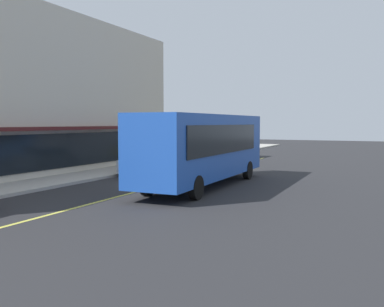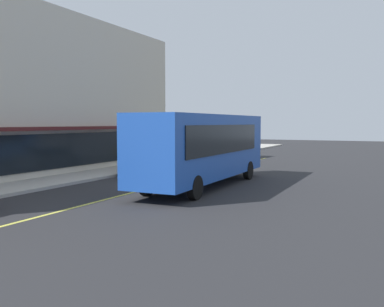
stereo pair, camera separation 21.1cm
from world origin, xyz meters
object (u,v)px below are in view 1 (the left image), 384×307
(car_yellow, at_px, (215,152))
(pedestrian_waiting, at_px, (138,150))
(car_silver, at_px, (149,162))
(traffic_light, at_px, (123,132))
(bus, at_px, (204,146))

(car_yellow, bearing_deg, pedestrian_waiting, 150.12)
(car_yellow, bearing_deg, car_silver, 179.95)
(traffic_light, relative_size, car_silver, 0.74)
(car_yellow, bearing_deg, traffic_light, 169.23)
(traffic_light, xyz_separation_m, car_yellow, (10.38, -1.97, -1.79))
(car_silver, distance_m, pedestrian_waiting, 5.59)
(car_silver, bearing_deg, traffic_light, 86.91)
(pedestrian_waiting, bearing_deg, bus, -130.73)
(car_silver, height_order, pedestrian_waiting, pedestrian_waiting)
(car_yellow, distance_m, car_silver, 10.48)
(car_silver, bearing_deg, pedestrian_waiting, 39.49)
(traffic_light, distance_m, pedestrian_waiting, 4.69)
(traffic_light, height_order, car_yellow, traffic_light)
(car_yellow, xyz_separation_m, car_silver, (-10.48, 0.01, 0.00))
(bus, relative_size, car_silver, 2.59)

